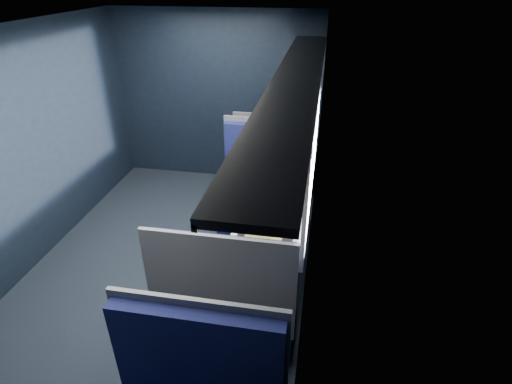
% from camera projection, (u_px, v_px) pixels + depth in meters
% --- Properties ---
extents(ground, '(2.80, 4.20, 0.01)m').
position_uv_depth(ground, '(172.00, 263.00, 4.21)').
color(ground, black).
extents(room_shell, '(3.00, 4.40, 2.40)m').
position_uv_depth(room_shell, '(157.00, 131.00, 3.48)').
color(room_shell, black).
rests_on(room_shell, ground).
extents(table, '(0.62, 1.00, 0.74)m').
position_uv_depth(table, '(270.00, 220.00, 3.73)').
color(table, '#54565E').
rests_on(table, ground).
extents(seat_bay_near, '(1.04, 0.62, 1.26)m').
position_uv_depth(seat_bay_near, '(264.00, 195.00, 4.62)').
color(seat_bay_near, '#0D0F3A').
rests_on(seat_bay_near, ground).
extents(seat_bay_far, '(1.04, 0.62, 1.26)m').
position_uv_depth(seat_bay_far, '(230.00, 305.00, 3.12)').
color(seat_bay_far, '#0D0F3A').
rests_on(seat_bay_far, ground).
extents(seat_row_front, '(1.04, 0.51, 1.16)m').
position_uv_depth(seat_row_front, '(275.00, 162.00, 5.42)').
color(seat_row_front, '#0D0F3A').
rests_on(seat_row_front, ground).
extents(man, '(0.53, 0.56, 1.32)m').
position_uv_depth(man, '(286.00, 181.00, 4.29)').
color(man, black).
rests_on(man, ground).
extents(woman, '(0.53, 0.56, 1.32)m').
position_uv_depth(woman, '(266.00, 263.00, 3.08)').
color(woman, black).
rests_on(woman, ground).
extents(papers, '(0.59, 0.78, 0.01)m').
position_uv_depth(papers, '(272.00, 215.00, 3.65)').
color(papers, white).
rests_on(papers, table).
extents(laptop, '(0.32, 0.39, 0.27)m').
position_uv_depth(laptop, '(291.00, 205.00, 3.67)').
color(laptop, silver).
rests_on(laptop, table).
extents(bottle_small, '(0.06, 0.06, 0.22)m').
position_uv_depth(bottle_small, '(304.00, 186.00, 3.95)').
color(bottle_small, silver).
rests_on(bottle_small, table).
extents(cup, '(0.06, 0.06, 0.08)m').
position_uv_depth(cup, '(305.00, 193.00, 3.93)').
color(cup, white).
rests_on(cup, table).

